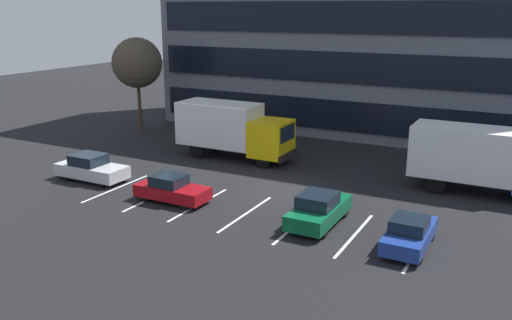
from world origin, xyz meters
TOP-DOWN VIEW (x-y plane):
  - ground_plane at (0.00, 0.00)m, footprint 120.00×120.00m
  - lot_markings at (0.00, -4.00)m, footprint 16.94×5.40m
  - box_truck_yellow at (-5.83, 4.69)m, footprint 8.00×2.65m
  - box_truck_blue at (9.79, 4.70)m, footprint 7.82×2.59m
  - sedan_silver at (-10.72, -3.49)m, footprint 4.35×1.82m
  - sedan_forest at (3.67, -3.55)m, footprint 1.82×4.34m
  - sedan_maroon at (-4.33, -4.24)m, footprint 3.96×1.66m
  - sedan_navy at (8.05, -4.21)m, footprint 1.64×3.92m
  - bare_tree at (-17.00, 8.61)m, footprint 4.05×4.05m

SIDE VIEW (x-z plane):
  - ground_plane at x=0.00m, z-range 0.00..0.00m
  - lot_markings at x=0.00m, z-range 0.00..0.01m
  - sedan_navy at x=8.05m, z-range -0.04..1.37m
  - sedan_maroon at x=-4.33m, z-range -0.04..1.38m
  - sedan_forest at x=3.67m, z-range -0.04..1.51m
  - sedan_silver at x=-10.72m, z-range -0.04..1.51m
  - box_truck_blue at x=9.79m, z-range 0.23..3.86m
  - box_truck_yellow at x=-5.83m, z-range 0.23..3.94m
  - bare_tree at x=-17.00m, z-range 1.76..9.35m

